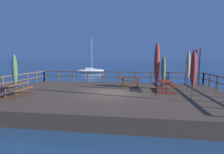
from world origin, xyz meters
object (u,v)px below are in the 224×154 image
Objects in this scene: picnic_table_front_left at (130,80)px; patio_umbrella_short_mid at (193,69)px; picnic_table_back_left at (15,87)px; patio_umbrella_tall_front at (163,69)px; lamp_post_hooked at (198,61)px; sailboat_distant at (90,71)px; patio_umbrella_short_front at (188,65)px; picnic_table_mid_centre at (164,83)px; patio_umbrella_short_back at (15,69)px; patio_umbrella_tall_mid_left at (157,63)px.

patio_umbrella_short_mid is (3.62, -4.59, 1.25)m from picnic_table_front_left.
patio_umbrella_tall_front reaches higher than picnic_table_back_left.
sailboat_distant reaches higher than lamp_post_hooked.
lamp_post_hooked reaches higher than patio_umbrella_short_front.
picnic_table_mid_centre is at bearing -155.77° from patio_umbrella_short_front.
patio_umbrella_tall_mid_left is at bearing 3.02° from patio_umbrella_short_back.
sailboat_distant is at bearing 126.07° from lamp_post_hooked.
patio_umbrella_short_back is at bearing -146.82° from picnic_table_front_left.
picnic_table_mid_centre is 0.79× the size of patio_umbrella_short_mid.
patio_umbrella_short_front is (4.32, -0.83, 1.32)m from picnic_table_front_left.
patio_umbrella_short_front is at bearing 24.60° from patio_umbrella_tall_front.
sailboat_distant is at bearing 95.46° from picnic_table_back_left.
patio_umbrella_tall_front is at bearing 73.93° from patio_umbrella_tall_mid_left.
lamp_post_hooked reaches higher than patio_umbrella_short_back.
picnic_table_mid_centre is at bearing -134.69° from lamp_post_hooked.
lamp_post_hooked is (5.77, 1.66, 1.56)m from picnic_table_front_left.
picnic_table_front_left is 8.47m from patio_umbrella_short_back.
patio_umbrella_short_front is 0.92× the size of lamp_post_hooked.
patio_umbrella_tall_mid_left is 1.96m from patio_umbrella_short_mid.
patio_umbrella_short_back is at bearing -162.97° from patio_umbrella_tall_front.
picnic_table_front_left is at bearing 146.38° from picnic_table_mid_centre.
lamp_post_hooked is (12.82, 6.32, 1.55)m from picnic_table_back_left.
sailboat_distant is (-12.12, 24.56, -1.84)m from patio_umbrella_tall_front.
patio_umbrella_tall_mid_left is (8.78, 0.53, 1.51)m from picnic_table_back_left.
picnic_table_back_left is 10.74m from patio_umbrella_short_mid.
lamp_post_hooked is at bearing 45.31° from picnic_table_mid_centre.
patio_umbrella_short_front is 0.38× the size of sailboat_distant.
patio_umbrella_short_back is at bearing -176.98° from patio_umbrella_tall_mid_left.
patio_umbrella_tall_mid_left reaches higher than patio_umbrella_short_back.
patio_umbrella_tall_front is at bearing -63.75° from sailboat_distant.
patio_umbrella_short_mid is 3.82m from patio_umbrella_short_front.
patio_umbrella_short_mid is 0.96× the size of patio_umbrella_short_front.
sailboat_distant reaches higher than patio_umbrella_tall_mid_left.
lamp_post_hooked is (3.33, 3.36, 0.49)m from patio_umbrella_tall_front.
patio_umbrella_short_front reaches higher than patio_umbrella_short_back.
patio_umbrella_short_back reaches higher than picnic_table_front_left.
picnic_table_mid_centre is at bearing -33.62° from picnic_table_front_left.
sailboat_distant is at bearing 115.84° from patio_umbrella_short_mid.
patio_umbrella_short_back is (-9.51, -2.94, 1.11)m from picnic_table_mid_centre.
patio_umbrella_tall_front is 2.08m from patio_umbrella_short_front.
picnic_table_back_left is at bearing -162.54° from picnic_table_mid_centre.
picnic_table_back_left is 10.00m from picnic_table_mid_centre.
patio_umbrella_tall_front is at bearing -34.80° from picnic_table_front_left.
picnic_table_front_left and picnic_table_back_left have the same top height.
picnic_table_front_left is 0.67× the size of patio_umbrella_short_back.
picnic_table_mid_centre is at bearing 73.03° from patio_umbrella_tall_mid_left.
patio_umbrella_short_mid reaches higher than patio_umbrella_short_back.
patio_umbrella_tall_front is 0.90× the size of patio_umbrella_short_mid.
patio_umbrella_tall_mid_left reaches higher than lamp_post_hooked.
patio_umbrella_tall_front is (2.44, -1.69, 1.07)m from picnic_table_front_left.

